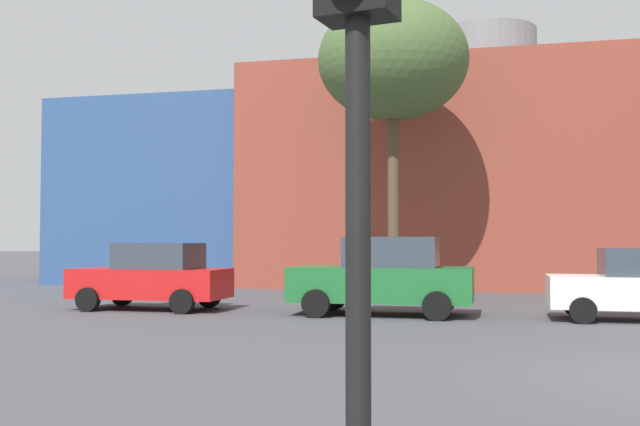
{
  "coord_description": "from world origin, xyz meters",
  "views": [
    {
      "loc": [
        -2.73,
        -10.35,
        1.81
      ],
      "look_at": [
        -7.38,
        9.1,
        2.57
      ],
      "focal_mm": 40.89,
      "sensor_mm": 36.0,
      "label": 1
    }
  ],
  "objects": [
    {
      "name": "building_backdrop",
      "position": [
        -2.91,
        20.86,
        4.18
      ],
      "size": [
        36.18,
        10.32,
        10.62
      ],
      "color": "brown",
      "rests_on": "ground_plane"
    },
    {
      "name": "parked_car_0",
      "position": [
        -11.46,
        7.25,
        0.87
      ],
      "size": [
        4.03,
        1.98,
        1.74
      ],
      "rotation": [
        0.0,
        0.0,
        3.14
      ],
      "color": "red",
      "rests_on": "ground_plane"
    },
    {
      "name": "parked_car_1",
      "position": [
        -5.33,
        7.25,
        0.94
      ],
      "size": [
        4.38,
        2.15,
        1.9
      ],
      "rotation": [
        0.0,
        0.0,
        3.14
      ],
      "color": "#1E662D",
      "rests_on": "ground_plane"
    },
    {
      "name": "parked_car_2",
      "position": [
        0.42,
        7.25,
        0.82
      ],
      "size": [
        3.78,
        1.86,
        1.64
      ],
      "rotation": [
        0.0,
        0.0,
        3.14
      ],
      "color": "white",
      "rests_on": "ground_plane"
    },
    {
      "name": "traffic_light_near_left",
      "position": [
        -3.35,
        -7.02,
        2.76
      ],
      "size": [
        0.4,
        0.39,
        3.75
      ],
      "rotation": [
        0.0,
        0.0,
        -1.75
      ],
      "color": "black",
      "rests_on": "ground_plane"
    },
    {
      "name": "bare_tree_1",
      "position": [
        -5.78,
        12.34,
        7.46
      ],
      "size": [
        4.75,
        4.75,
        9.41
      ],
      "color": "brown",
      "rests_on": "ground_plane"
    }
  ]
}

